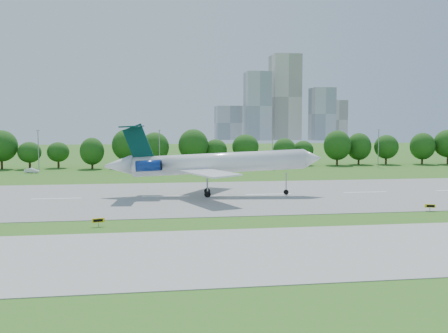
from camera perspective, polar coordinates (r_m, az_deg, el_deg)
ground at (r=74.26m, az=9.68°, el=-5.83°), size 600.00×600.00×0.00m
runway at (r=98.01m, az=5.12°, el=-3.20°), size 400.00×45.00×0.08m
taxiway at (r=57.81m, az=15.30°, el=-8.91°), size 400.00×23.00×0.08m
tree_line at (r=163.13m, az=-0.41°, el=2.14°), size 288.40×8.40×10.40m
light_poles at (r=152.88m, az=-0.81°, el=2.02°), size 175.90×0.25×12.19m
skyline at (r=476.44m, az=6.53°, el=6.71°), size 127.00×52.00×80.00m
airliner at (r=95.45m, az=-1.86°, el=0.45°), size 41.82×30.31×13.89m
taxi_sign_left at (r=68.92m, az=-14.17°, el=-6.00°), size 1.63×0.60×1.15m
taxi_sign_centre at (r=85.19m, az=22.48°, el=-4.21°), size 1.56×0.69×1.11m
service_vehicle_a at (r=152.45m, az=-21.12°, el=-0.43°), size 4.40×2.72×1.37m
service_vehicle_b at (r=153.41m, az=-7.96°, el=-0.17°), size 3.55×2.03×1.14m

